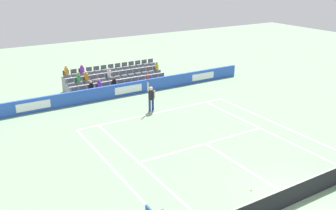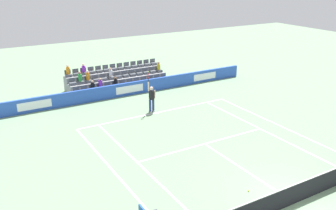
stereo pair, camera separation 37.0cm
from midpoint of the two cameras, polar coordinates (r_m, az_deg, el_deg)
ground_plane at (r=16.79m, az=19.49°, el=-13.97°), size 80.00×80.00×0.00m
line_baseline at (r=25.00m, az=-1.32°, el=-1.18°), size 10.97×0.10×0.01m
line_service at (r=20.77m, az=6.12°, el=-5.93°), size 8.23×0.10×0.01m
line_centre_service at (r=18.61m, az=12.01°, el=-9.58°), size 0.10×6.40×0.01m
line_singles_sideline_left at (r=18.50m, az=-3.52°, el=-9.33°), size 0.10×11.89×0.01m
line_singles_sideline_right at (r=22.97m, az=15.13°, el=-3.91°), size 0.10×11.89×0.01m
line_doubles_sideline_left at (r=18.01m, az=-7.46°, el=-10.36°), size 0.10×11.89×0.01m
line_doubles_sideline_right at (r=23.91m, az=17.46°, el=-3.18°), size 0.10×11.89×0.01m
line_centre_mark at (r=24.92m, az=-1.20°, el=-1.25°), size 0.10×0.20×0.01m
sponsor_barrier at (r=28.51m, az=-5.59°, el=2.49°), size 20.99×0.22×0.99m
tennis_net at (r=16.53m, az=19.70°, el=-12.55°), size 11.97×0.10×1.07m
tennis_player at (r=24.84m, az=-2.12°, el=1.09°), size 0.53×0.36×2.85m
stadium_stand at (r=30.51m, az=-7.49°, el=3.70°), size 8.06×2.85×2.19m
loose_tennis_ball at (r=16.97m, az=12.83°, el=-12.70°), size 0.07×0.07×0.07m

